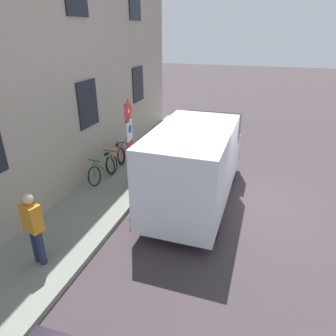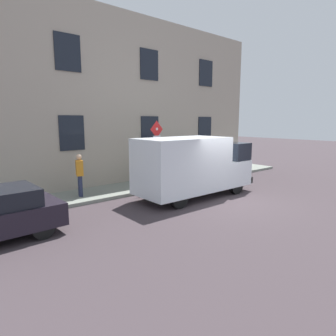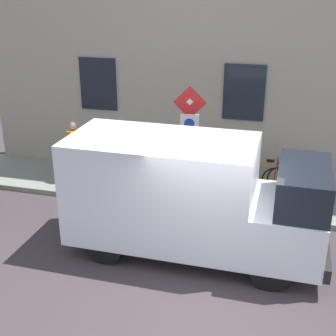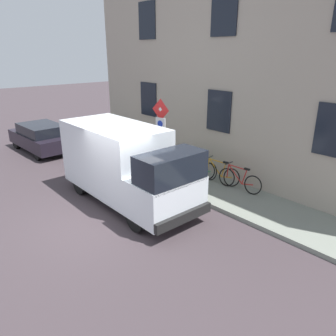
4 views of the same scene
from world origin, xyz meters
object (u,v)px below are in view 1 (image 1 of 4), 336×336
at_px(sign_post_stacked, 129,139).
at_px(pedestrian, 34,227).
at_px(bicycle_green, 103,169).
at_px(delivery_van, 196,162).
at_px(bicycle_orange, 116,159).
at_px(litter_bin, 136,172).
at_px(bicycle_red, 126,151).

height_order(sign_post_stacked, pedestrian, sign_post_stacked).
bearing_deg(bicycle_green, delivery_van, 89.76).
relative_size(bicycle_orange, pedestrian, 1.00).
xyz_separation_m(delivery_van, litter_bin, (2.05, -0.25, -0.74)).
height_order(sign_post_stacked, litter_bin, sign_post_stacked).
bearing_deg(bicycle_green, litter_bin, 92.79).
distance_m(delivery_van, bicycle_orange, 3.61).
relative_size(sign_post_stacked, bicycle_orange, 1.70).
height_order(sign_post_stacked, bicycle_orange, sign_post_stacked).
xyz_separation_m(bicycle_orange, bicycle_green, (0.00, 0.91, 0.00)).
bearing_deg(bicycle_orange, bicycle_red, 173.70).
distance_m(bicycle_orange, bicycle_green, 0.91).
distance_m(sign_post_stacked, delivery_van, 2.06).
distance_m(bicycle_orange, litter_bin, 1.58).
relative_size(delivery_van, bicycle_orange, 3.11).
height_order(bicycle_orange, bicycle_green, same).
bearing_deg(bicycle_green, pedestrian, 14.32).
distance_m(delivery_van, litter_bin, 2.19).
xyz_separation_m(pedestrian, litter_bin, (-0.56, -4.08, -0.48)).
relative_size(sign_post_stacked, pedestrian, 1.70).
distance_m(sign_post_stacked, bicycle_red, 3.28).
height_order(delivery_van, pedestrian, delivery_van).
relative_size(pedestrian, litter_bin, 1.91).
bearing_deg(bicycle_orange, litter_bin, 46.34).
bearing_deg(bicycle_orange, sign_post_stacked, 33.97).
height_order(bicycle_orange, pedestrian, pedestrian).
bearing_deg(bicycle_red, pedestrian, 1.62).
relative_size(delivery_van, bicycle_red, 3.12).
xyz_separation_m(bicycle_green, pedestrian, (-0.69, 4.12, 0.56)).
bearing_deg(delivery_van, sign_post_stacked, 103.69).
xyz_separation_m(delivery_van, bicycle_red, (3.30, -2.12, -0.82)).
height_order(delivery_van, bicycle_orange, delivery_van).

